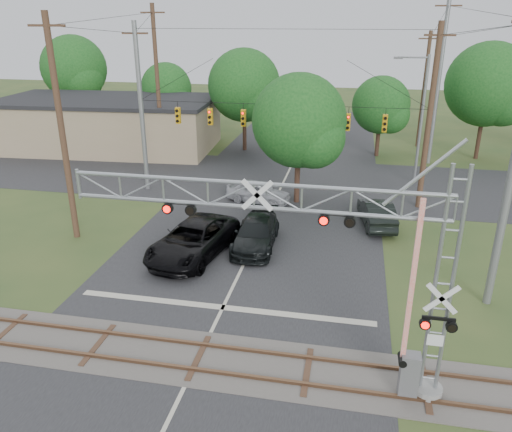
% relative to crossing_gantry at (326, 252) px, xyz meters
% --- Properties ---
extents(ground, '(160.00, 160.00, 0.00)m').
position_rel_crossing_gantry_xyz_m(ground, '(-4.42, -1.63, -4.93)').
color(ground, '#314921').
rests_on(ground, ground).
extents(road_main, '(14.00, 90.00, 0.02)m').
position_rel_crossing_gantry_xyz_m(road_main, '(-4.42, 8.37, -4.92)').
color(road_main, '#262528').
rests_on(road_main, ground).
extents(road_cross, '(90.00, 12.00, 0.02)m').
position_rel_crossing_gantry_xyz_m(road_cross, '(-4.42, 22.37, -4.92)').
color(road_cross, '#262528').
rests_on(road_cross, ground).
extents(railroad_track, '(90.00, 3.20, 0.17)m').
position_rel_crossing_gantry_xyz_m(railroad_track, '(-4.42, 0.37, -4.90)').
color(railroad_track, '#554D4A').
rests_on(railroad_track, ground).
extents(crossing_gantry, '(12.28, 1.01, 7.93)m').
position_rel_crossing_gantry_xyz_m(crossing_gantry, '(0.00, 0.00, 0.00)').
color(crossing_gantry, gray).
rests_on(crossing_gantry, ground).
extents(traffic_signal_span, '(19.34, 0.36, 11.50)m').
position_rel_crossing_gantry_xyz_m(traffic_signal_span, '(-3.54, 18.37, 0.76)').
color(traffic_signal_span, gray).
rests_on(traffic_signal_span, ground).
extents(pickup_black, '(4.05, 6.80, 1.77)m').
position_rel_crossing_gantry_xyz_m(pickup_black, '(-7.23, 8.53, -4.05)').
color(pickup_black, black).
rests_on(pickup_black, ground).
extents(car_dark, '(2.30, 5.33, 1.53)m').
position_rel_crossing_gantry_xyz_m(car_dark, '(-4.25, 10.30, -4.17)').
color(car_dark, black).
rests_on(car_dark, ground).
extents(sedan_silver, '(4.66, 2.78, 1.48)m').
position_rel_crossing_gantry_xyz_m(sedan_silver, '(-5.47, 17.19, -4.19)').
color(sedan_silver, '#B2B4BA').
rests_on(sedan_silver, ground).
extents(suv_dark, '(2.37, 4.89, 1.55)m').
position_rel_crossing_gantry_xyz_m(suv_dark, '(2.26, 14.67, -4.16)').
color(suv_dark, black).
rests_on(suv_dark, ground).
extents(commercial_building, '(20.59, 11.44, 4.68)m').
position_rel_crossing_gantry_xyz_m(commercial_building, '(-22.32, 29.33, -2.59)').
color(commercial_building, gray).
rests_on(commercial_building, ground).
extents(streetlight, '(2.47, 0.26, 9.28)m').
position_rel_crossing_gantry_xyz_m(streetlight, '(5.12, 23.80, 0.26)').
color(streetlight, gray).
rests_on(streetlight, ground).
extents(utility_poles, '(24.51, 29.52, 13.20)m').
position_rel_crossing_gantry_xyz_m(utility_poles, '(-2.06, 21.25, 1.28)').
color(utility_poles, '#402F1D').
rests_on(utility_poles, ground).
extents(treeline, '(58.60, 26.92, 10.00)m').
position_rel_crossing_gantry_xyz_m(treeline, '(-3.36, 31.54, 0.99)').
color(treeline, '#3A251A').
rests_on(treeline, ground).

